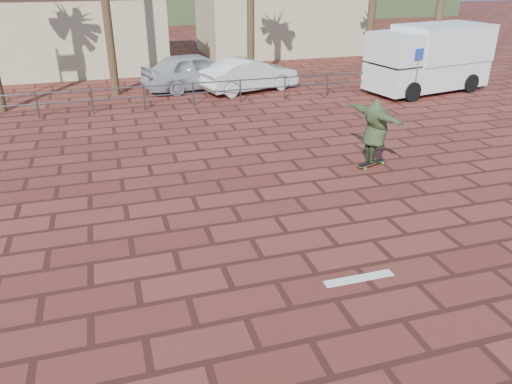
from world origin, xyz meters
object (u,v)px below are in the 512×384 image
at_px(skateboarder, 375,131).
at_px(car_silver, 195,71).
at_px(car_white, 250,75).
at_px(longboard, 372,163).
at_px(campervan, 429,57).

bearing_deg(skateboarder, car_silver, 6.53).
relative_size(skateboarder, car_silver, 0.47).
xyz_separation_m(car_silver, car_white, (2.31, -1.13, -0.10)).
bearing_deg(longboard, car_white, 75.84).
xyz_separation_m(longboard, car_white, (-0.78, 10.06, 0.65)).
distance_m(campervan, car_silver, 10.70).
bearing_deg(longboard, campervan, 29.00).
bearing_deg(car_silver, longboard, -179.35).
bearing_deg(skateboarder, longboard, -0.00).
xyz_separation_m(longboard, campervan, (6.98, 7.64, 1.45)).
relative_size(car_silver, car_white, 1.10).
bearing_deg(car_silver, campervan, -124.22).
height_order(skateboarder, car_white, skateboarder).
height_order(campervan, car_silver, campervan).
relative_size(campervan, car_white, 1.33).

